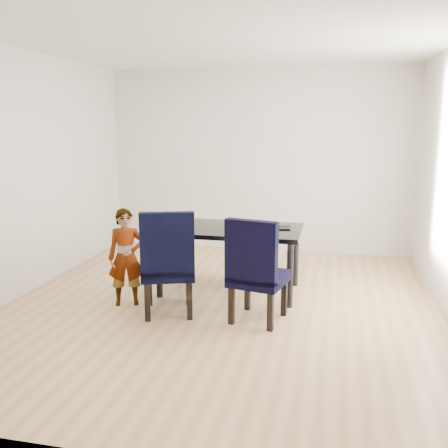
% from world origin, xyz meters
% --- Properties ---
extents(floor, '(4.50, 5.00, 0.01)m').
position_xyz_m(floor, '(0.00, 0.00, -0.01)').
color(floor, tan).
rests_on(floor, ground).
extents(ceiling, '(4.50, 5.00, 0.01)m').
position_xyz_m(ceiling, '(0.00, 0.00, 2.71)').
color(ceiling, white).
rests_on(ceiling, wall_back).
extents(wall_back, '(4.50, 0.01, 2.70)m').
position_xyz_m(wall_back, '(0.00, 2.50, 1.35)').
color(wall_back, silver).
rests_on(wall_back, ground).
extents(wall_front, '(4.50, 0.01, 2.70)m').
position_xyz_m(wall_front, '(0.00, -2.50, 1.35)').
color(wall_front, white).
rests_on(wall_front, ground).
extents(wall_left, '(0.01, 5.00, 2.70)m').
position_xyz_m(wall_left, '(-2.25, 0.00, 1.35)').
color(wall_left, silver).
rests_on(wall_left, ground).
extents(dining_table, '(1.60, 0.90, 0.75)m').
position_xyz_m(dining_table, '(0.00, 0.50, 0.38)').
color(dining_table, black).
rests_on(dining_table, floor).
extents(chair_left, '(0.66, 0.68, 1.08)m').
position_xyz_m(chair_left, '(-0.47, -0.28, 0.54)').
color(chair_left, black).
rests_on(chair_left, floor).
extents(chair_right, '(0.60, 0.61, 1.04)m').
position_xyz_m(chair_right, '(0.45, -0.28, 0.52)').
color(chair_right, black).
rests_on(chair_right, floor).
extents(child, '(0.44, 0.37, 1.04)m').
position_xyz_m(child, '(-0.98, -0.15, 0.52)').
color(child, orange).
rests_on(child, floor).
extents(plate, '(0.36, 0.36, 0.02)m').
position_xyz_m(plate, '(-0.64, 0.43, 0.76)').
color(plate, white).
rests_on(plate, dining_table).
extents(sandwich, '(0.14, 0.10, 0.05)m').
position_xyz_m(sandwich, '(-0.65, 0.42, 0.79)').
color(sandwich, '#AC8E3D').
rests_on(sandwich, plate).
extents(laptop, '(0.34, 0.26, 0.02)m').
position_xyz_m(laptop, '(0.52, 0.62, 0.76)').
color(laptop, black).
rests_on(laptop, dining_table).
extents(cable_tangle, '(0.18, 0.18, 0.01)m').
position_xyz_m(cable_tangle, '(0.10, 0.39, 0.75)').
color(cable_tangle, black).
rests_on(cable_tangle, dining_table).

